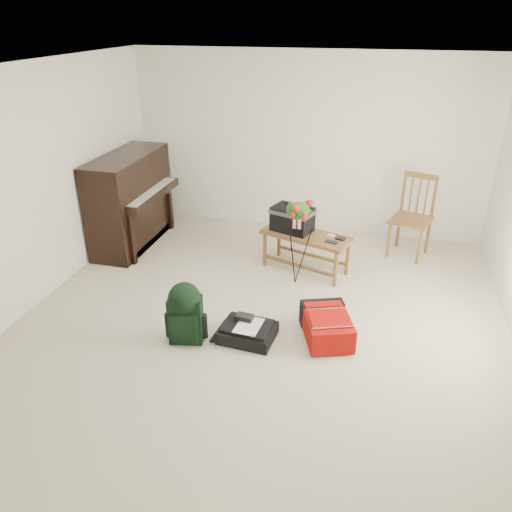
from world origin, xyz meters
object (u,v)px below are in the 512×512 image
(red_suitcase, at_px, (327,323))
(black_duffel, at_px, (247,331))
(piano, at_px, (131,202))
(bench, at_px, (296,225))
(dining_chair, at_px, (411,217))
(green_backpack, at_px, (185,310))
(flower_stand, at_px, (297,243))

(red_suitcase, xyz_separation_m, black_duffel, (-0.76, -0.25, -0.06))
(piano, bearing_deg, bench, -5.50)
(dining_chair, bearing_deg, green_backpack, -111.41)
(dining_chair, bearing_deg, flower_stand, -120.16)
(green_backpack, bearing_deg, dining_chair, 39.23)
(bench, bearing_deg, piano, -166.59)
(flower_stand, bearing_deg, bench, 90.39)
(bench, height_order, flower_stand, flower_stand)
(bench, distance_m, red_suitcase, 1.53)
(piano, bearing_deg, black_duffel, -40.46)
(red_suitcase, distance_m, flower_stand, 1.18)
(dining_chair, bearing_deg, black_duffel, -104.92)
(piano, bearing_deg, red_suitcase, -28.51)
(bench, relative_size, dining_chair, 1.09)
(red_suitcase, bearing_deg, flower_stand, 97.14)
(red_suitcase, bearing_deg, black_duffel, 178.11)
(red_suitcase, bearing_deg, piano, 131.61)
(dining_chair, height_order, flower_stand, flower_stand)
(red_suitcase, relative_size, green_backpack, 1.18)
(bench, xyz_separation_m, dining_chair, (1.38, 0.81, -0.07))
(black_duffel, bearing_deg, dining_chair, 61.72)
(bench, relative_size, red_suitcase, 1.55)
(green_backpack, bearing_deg, red_suitcase, 6.67)
(bench, distance_m, dining_chair, 1.60)
(red_suitcase, relative_size, black_duffel, 1.34)
(bench, height_order, green_backpack, bench)
(piano, relative_size, dining_chair, 1.40)
(piano, distance_m, bench, 2.31)
(red_suitcase, bearing_deg, dining_chair, 49.75)
(piano, bearing_deg, flower_stand, -13.65)
(dining_chair, bearing_deg, piano, -152.89)
(black_duffel, distance_m, flower_stand, 1.34)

